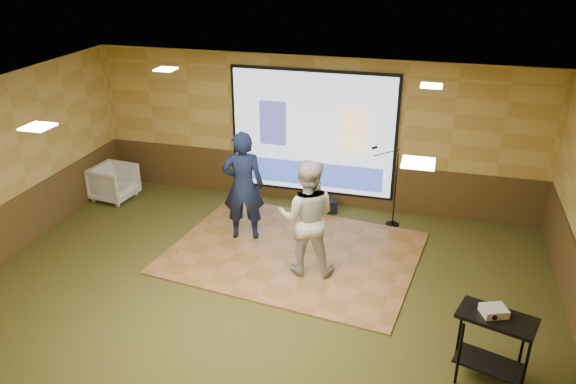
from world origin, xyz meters
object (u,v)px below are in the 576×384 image
(projector_screen, at_px, (312,134))
(player_left, at_px, (243,186))
(av_table, at_px, (494,336))
(banquet_chair, at_px, (114,183))
(mic_stand, at_px, (391,201))
(player_right, at_px, (307,218))
(dance_floor, at_px, (293,252))
(projector, at_px, (494,311))
(duffel_bag, at_px, (327,206))

(projector_screen, distance_m, player_left, 2.02)
(av_table, bearing_deg, banquet_chair, 154.41)
(projector_screen, height_order, mic_stand, projector_screen)
(projector_screen, relative_size, player_left, 1.66)
(player_right, xyz_separation_m, av_table, (2.74, -1.79, -0.34))
(player_right, bearing_deg, mic_stand, -127.32)
(dance_floor, distance_m, mic_stand, 2.19)
(projector_screen, height_order, dance_floor, projector_screen)
(av_table, bearing_deg, projector, 143.95)
(projector_screen, height_order, banquet_chair, projector_screen)
(player_left, xyz_separation_m, mic_stand, (2.50, 1.22, -0.54))
(av_table, relative_size, duffel_bag, 2.29)
(projector_screen, distance_m, player_right, 2.71)
(player_left, bearing_deg, dance_floor, 148.62)
(player_right, bearing_deg, projector, 138.89)
(projector_screen, distance_m, av_table, 5.55)
(player_right, xyz_separation_m, projector, (2.70, -1.76, -0.01))
(player_right, bearing_deg, av_table, 138.84)
(projector_screen, distance_m, duffel_bag, 1.45)
(dance_floor, relative_size, projector, 14.49)
(mic_stand, distance_m, duffel_bag, 1.35)
(player_left, bearing_deg, mic_stand, -168.25)
(projector, relative_size, duffel_bag, 0.70)
(player_right, xyz_separation_m, mic_stand, (1.14, 2.04, -0.50))
(av_table, bearing_deg, duffel_bag, 125.35)
(av_table, bearing_deg, mic_stand, 112.66)
(dance_floor, relative_size, player_right, 2.14)
(av_table, height_order, duffel_bag, av_table)
(banquet_chair, bearing_deg, av_table, -108.12)
(projector_screen, bearing_deg, av_table, -53.34)
(dance_floor, bearing_deg, projector_screen, 94.89)
(player_left, relative_size, projector, 7.02)
(player_left, height_order, projector, player_left)
(player_right, bearing_deg, banquet_chair, -28.58)
(player_left, distance_m, banquet_chair, 3.36)
(duffel_bag, bearing_deg, player_left, -130.12)
(projector_screen, relative_size, player_right, 1.72)
(projector_screen, bearing_deg, mic_stand, -18.75)
(av_table, distance_m, duffel_bag, 5.00)
(av_table, bearing_deg, dance_floor, 143.34)
(projector, bearing_deg, projector_screen, 104.91)
(player_left, bearing_deg, av_table, 133.19)
(dance_floor, relative_size, banquet_chair, 5.14)
(projector_screen, height_order, av_table, projector_screen)
(projector, bearing_deg, dance_floor, 121.75)
(dance_floor, bearing_deg, player_right, -55.72)
(player_right, bearing_deg, projector_screen, -86.57)
(projector_screen, distance_m, dance_floor, 2.56)
(dance_floor, xyz_separation_m, player_right, (0.35, -0.52, 0.98))
(dance_floor, height_order, player_right, player_right)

